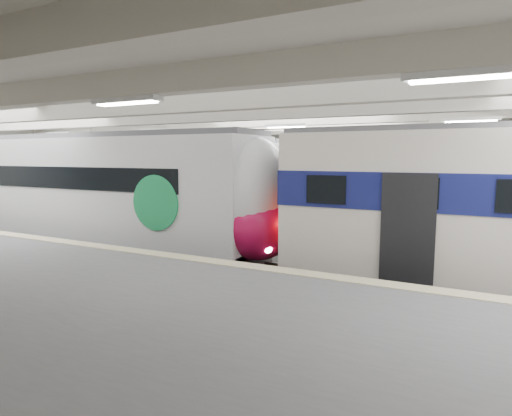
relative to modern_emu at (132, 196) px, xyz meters
The scene contains 3 objects.
station_hall 5.94m from the modern_emu, 17.23° to the right, with size 36.00×24.00×5.75m.
modern_emu is the anchor object (origin of this frame).
far_train 5.52m from the modern_emu, 94.95° to the left, with size 14.51×3.13×4.60m.
Camera 1 is at (6.19, -12.51, 3.87)m, focal length 30.00 mm.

